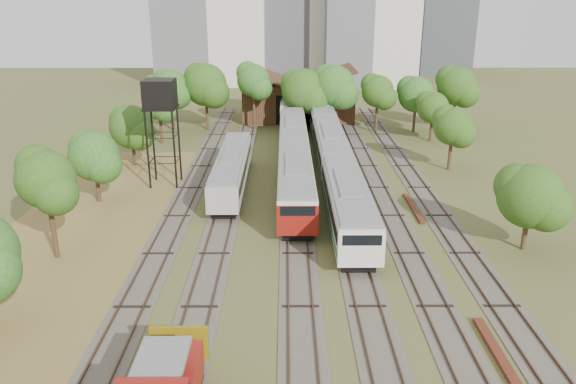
{
  "coord_description": "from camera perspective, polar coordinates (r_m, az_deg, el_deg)",
  "views": [
    {
      "loc": [
        -2.89,
        -25.96,
        17.51
      ],
      "look_at": [
        -2.68,
        16.77,
        2.5
      ],
      "focal_mm": 35.0,
      "sensor_mm": 36.0,
      "label": 1
    }
  ],
  "objects": [
    {
      "name": "dry_grass_patch",
      "position": [
        41.08,
        -22.03,
        -7.37
      ],
      "size": [
        14.0,
        60.0,
        0.04
      ],
      "primitive_type": "cube",
      "color": "brown",
      "rests_on": "ground"
    },
    {
      "name": "tree_band_left",
      "position": [
        48.79,
        -20.71,
        2.79
      ],
      "size": [
        7.85,
        64.98,
        7.82
      ],
      "color": "#382616",
      "rests_on": "ground"
    },
    {
      "name": "tree_band_far",
      "position": [
        76.29,
        2.13,
        10.52
      ],
      "size": [
        43.34,
        7.07,
        8.96
      ],
      "color": "#382616",
      "rests_on": "ground"
    },
    {
      "name": "railcar_red_set",
      "position": [
        57.14,
        0.62,
        3.62
      ],
      "size": [
        3.08,
        34.58,
        3.81
      ],
      "color": "black",
      "rests_on": "ground"
    },
    {
      "name": "maintenance_shed",
      "position": [
        85.21,
        1.01,
        9.49
      ],
      "size": [
        16.45,
        11.55,
        7.58
      ],
      "color": "#3C1F15",
      "rests_on": "ground"
    },
    {
      "name": "tracks",
      "position": [
        53.91,
        2.1,
        0.44
      ],
      "size": [
        24.6,
        80.0,
        0.19
      ],
      "color": "#4C473D",
      "rests_on": "ground"
    },
    {
      "name": "railcar_rear",
      "position": [
        83.68,
        0.34,
        8.74
      ],
      "size": [
        3.19,
        16.08,
        3.95
      ],
      "color": "black",
      "rests_on": "ground"
    },
    {
      "name": "rail_pile_far",
      "position": [
        49.78,
        12.61,
        -1.59
      ],
      "size": [
        0.43,
        6.93,
        0.23
      ],
      "primitive_type": "cube",
      "color": "#592819",
      "rests_on": "ground"
    },
    {
      "name": "old_grey_coach",
      "position": [
        53.8,
        -5.72,
        2.31
      ],
      "size": [
        2.72,
        18.0,
        3.35
      ],
      "color": "black",
      "rests_on": "ground"
    },
    {
      "name": "tree_band_right",
      "position": [
        56.13,
        18.11,
        4.78
      ],
      "size": [
        5.41,
        36.52,
        6.69
      ],
      "color": "#382616",
      "rests_on": "ground"
    },
    {
      "name": "rail_pile_near",
      "position": [
        31.27,
        20.99,
        -15.87
      ],
      "size": [
        0.53,
        7.92,
        0.26
      ],
      "primitive_type": "cube",
      "color": "#592819",
      "rests_on": "ground"
    },
    {
      "name": "water_tower",
      "position": [
        54.25,
        -12.88,
        9.41
      ],
      "size": [
        2.94,
        2.94,
        10.19
      ],
      "color": "black",
      "rests_on": "ground"
    },
    {
      "name": "railcar_green_set",
      "position": [
        60.86,
        4.35,
        4.54
      ],
      "size": [
        3.06,
        52.08,
        3.78
      ],
      "color": "black",
      "rests_on": "ground"
    },
    {
      "name": "ground",
      "position": [
        31.44,
        5.21,
        -14.58
      ],
      "size": [
        240.0,
        240.0,
        0.0
      ],
      "primitive_type": "plane",
      "color": "#475123",
      "rests_on": "ground"
    },
    {
      "name": "tower_far_right",
      "position": [
        140.91,
        15.62,
        17.26
      ],
      "size": [
        12.0,
        12.0,
        28.0
      ],
      "primitive_type": "cube",
      "color": "#3F4246",
      "rests_on": "ground"
    }
  ]
}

